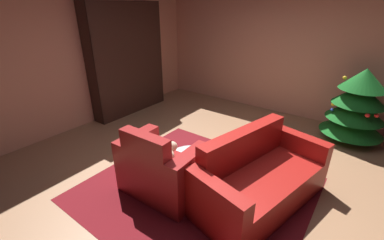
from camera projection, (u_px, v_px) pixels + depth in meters
The scene contains 11 objects.
ground_plane at pixel (219, 173), 3.60m from camera, with size 7.22×7.22×0.00m, color #986C4B.
wall_back at pixel (293, 53), 5.11m from camera, with size 6.14×0.06×2.61m, color tan.
wall_left at pixel (82, 57), 4.70m from camera, with size 0.06×5.66×2.61m, color tan.
area_rug at pixel (197, 189), 3.28m from camera, with size 2.65×2.47×0.01m, color maroon.
bookshelf_unit at pixel (132, 61), 5.39m from camera, with size 0.32×1.76×2.27m.
armchair_red at pixel (161, 170), 3.11m from camera, with size 1.02×0.68×0.92m.
couch_red at pixel (258, 179), 3.00m from camera, with size 1.17×1.84×0.85m.
coffee_table at pixel (193, 162), 3.20m from camera, with size 0.69×0.69×0.41m.
book_stack_on_table at pixel (192, 159), 3.13m from camera, with size 0.21×0.19×0.06m.
bottle_on_table at pixel (207, 156), 3.09m from camera, with size 0.06×0.06×0.22m.
decorated_tree at pixel (357, 106), 4.23m from camera, with size 0.99×0.99×1.27m.
Camera 1 is at (1.45, -2.62, 2.17)m, focal length 23.64 mm.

